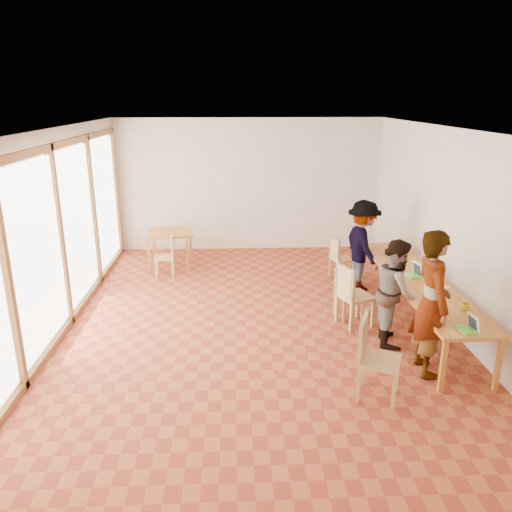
{
  "coord_description": "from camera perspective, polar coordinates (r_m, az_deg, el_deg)",
  "views": [
    {
      "loc": [
        -0.32,
        -7.34,
        3.44
      ],
      "look_at": [
        0.0,
        -0.05,
        1.1
      ],
      "focal_mm": 35.0,
      "sensor_mm": 36.0,
      "label": 1
    }
  ],
  "objects": [
    {
      "name": "ground",
      "position": [
        8.12,
        -0.02,
        -7.31
      ],
      "size": [
        8.0,
        8.0,
        0.0
      ],
      "primitive_type": "plane",
      "color": "#9E4A26",
      "rests_on": "ground"
    },
    {
      "name": "wall_back",
      "position": [
        11.51,
        -0.9,
        8.07
      ],
      "size": [
        6.0,
        0.1,
        3.0
      ],
      "primitive_type": "cube",
      "color": "beige",
      "rests_on": "ground"
    },
    {
      "name": "wall_front",
      "position": [
        3.88,
        2.62,
        -12.29
      ],
      "size": [
        6.0,
        0.1,
        3.0
      ],
      "primitive_type": "cube",
      "color": "beige",
      "rests_on": "ground"
    },
    {
      "name": "wall_right",
      "position": [
        8.29,
        21.21,
        3.01
      ],
      "size": [
        0.1,
        8.0,
        3.0
      ],
      "primitive_type": "cube",
      "color": "beige",
      "rests_on": "ground"
    },
    {
      "name": "window_wall",
      "position": [
        8.04,
        -21.62,
        2.54
      ],
      "size": [
        0.1,
        8.0,
        3.0
      ],
      "primitive_type": "cube",
      "color": "white",
      "rests_on": "ground"
    },
    {
      "name": "ceiling",
      "position": [
        7.36,
        -0.02,
        14.5
      ],
      "size": [
        6.0,
        8.0,
        0.04
      ],
      "primitive_type": "cube",
      "color": "white",
      "rests_on": "wall_back"
    },
    {
      "name": "communal_table",
      "position": [
        8.15,
        17.93,
        -2.77
      ],
      "size": [
        0.8,
        4.0,
        0.75
      ],
      "color": "#C2812B",
      "rests_on": "ground"
    },
    {
      "name": "side_table",
      "position": [
        10.62,
        -9.82,
        2.39
      ],
      "size": [
        0.9,
        0.9,
        0.75
      ],
      "rotation": [
        0.0,
        0.0,
        0.21
      ],
      "color": "#C2812B",
      "rests_on": "ground"
    },
    {
      "name": "chair_near",
      "position": [
        6.1,
        13.02,
        -10.26
      ],
      "size": [
        0.62,
        0.62,
        0.54
      ],
      "rotation": [
        0.0,
        0.0,
        -0.4
      ],
      "color": "tan",
      "rests_on": "ground"
    },
    {
      "name": "chair_mid",
      "position": [
        7.82,
        10.72,
        -3.75
      ],
      "size": [
        0.61,
        0.61,
        0.53
      ],
      "rotation": [
        0.0,
        0.0,
        0.38
      ],
      "color": "tan",
      "rests_on": "ground"
    },
    {
      "name": "chair_far",
      "position": [
        8.1,
        10.11,
        -3.77
      ],
      "size": [
        0.46,
        0.46,
        0.44
      ],
      "rotation": [
        0.0,
        0.0,
        0.24
      ],
      "color": "tan",
      "rests_on": "ground"
    },
    {
      "name": "chair_empty",
      "position": [
        9.85,
        9.39,
        0.22
      ],
      "size": [
        0.48,
        0.48,
        0.44
      ],
      "rotation": [
        0.0,
        0.0,
        0.28
      ],
      "color": "tan",
      "rests_on": "ground"
    },
    {
      "name": "chair_spare",
      "position": [
        10.05,
        -9.99,
        0.49
      ],
      "size": [
        0.41,
        0.41,
        0.44
      ],
      "rotation": [
        0.0,
        0.0,
        3.22
      ],
      "color": "tan",
      "rests_on": "ground"
    },
    {
      "name": "person_near",
      "position": [
        6.68,
        19.41,
        -5.12
      ],
      "size": [
        0.46,
        0.7,
        1.91
      ],
      "primitive_type": "imported",
      "rotation": [
        0.0,
        0.0,
        1.57
      ],
      "color": "gray",
      "rests_on": "ground"
    },
    {
      "name": "person_mid",
      "position": [
        7.43,
        15.69,
        -3.96
      ],
      "size": [
        0.71,
        0.85,
        1.55
      ],
      "primitive_type": "imported",
      "rotation": [
        0.0,
        0.0,
        1.39
      ],
      "color": "gray",
      "rests_on": "ground"
    },
    {
      "name": "person_far",
      "position": [
        9.33,
        12.09,
        1.18
      ],
      "size": [
        0.79,
        1.17,
        1.68
      ],
      "primitive_type": "imported",
      "rotation": [
        0.0,
        0.0,
        1.73
      ],
      "color": "gray",
      "rests_on": "ground"
    },
    {
      "name": "laptop_near",
      "position": [
        6.59,
        23.23,
        -7.37
      ],
      "size": [
        0.23,
        0.26,
        0.2
      ],
      "rotation": [
        0.0,
        0.0,
        0.13
      ],
      "color": "#67C53D",
      "rests_on": "communal_table"
    },
    {
      "name": "laptop_mid",
      "position": [
        8.21,
        17.68,
        -1.78
      ],
      "size": [
        0.29,
        0.31,
        0.23
      ],
      "rotation": [
        0.0,
        0.0,
        0.24
      ],
      "color": "#67C53D",
      "rests_on": "communal_table"
    },
    {
      "name": "laptop_far",
      "position": [
        9.22,
        15.73,
        0.51
      ],
      "size": [
        0.3,
        0.32,
        0.22
      ],
      "rotation": [
        0.0,
        0.0,
        0.38
      ],
      "color": "#67C53D",
      "rests_on": "communal_table"
    },
    {
      "name": "yellow_mug",
      "position": [
        7.17,
        22.81,
        -5.35
      ],
      "size": [
        0.12,
        0.12,
        0.09
      ],
      "primitive_type": "imported",
      "rotation": [
        0.0,
        0.0,
        -0.1
      ],
      "color": "gold",
      "rests_on": "communal_table"
    },
    {
      "name": "green_bottle",
      "position": [
        6.76,
        19.78,
        -5.51
      ],
      "size": [
        0.07,
        0.07,
        0.28
      ],
      "primitive_type": "cylinder",
      "color": "#1D7A30",
      "rests_on": "communal_table"
    },
    {
      "name": "clear_glass",
      "position": [
        9.28,
        15.05,
        0.59
      ],
      "size": [
        0.07,
        0.07,
        0.09
      ],
      "primitive_type": "cylinder",
      "color": "silver",
      "rests_on": "communal_table"
    },
    {
      "name": "condiment_cup",
      "position": [
        7.75,
        20.94,
        -3.53
      ],
      "size": [
        0.08,
        0.08,
        0.06
      ],
      "primitive_type": "cylinder",
      "color": "white",
      "rests_on": "communal_table"
    },
    {
      "name": "pink_phone",
      "position": [
        8.49,
        19.37,
        -1.7
      ],
      "size": [
        0.05,
        0.1,
        0.01
      ],
      "primitive_type": "cube",
      "color": "#CB465C",
      "rests_on": "communal_table"
    },
    {
      "name": "black_pouch",
      "position": [
        9.14,
        15.22,
        0.32
      ],
      "size": [
        0.16,
        0.26,
        0.09
      ],
      "primitive_type": "cube",
      "color": "black",
      "rests_on": "communal_table"
    }
  ]
}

